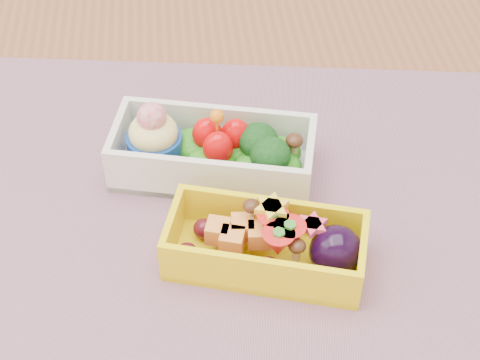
{
  "coord_description": "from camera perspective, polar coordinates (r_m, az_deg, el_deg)",
  "views": [
    {
      "loc": [
        -0.01,
        -0.46,
        1.23
      ],
      "look_at": [
        0.03,
        -0.03,
        0.79
      ],
      "focal_mm": 57.38,
      "sensor_mm": 36.0,
      "label": 1
    }
  ],
  "objects": [
    {
      "name": "table",
      "position": [
        0.74,
        -2.55,
        -6.13
      ],
      "size": [
        1.2,
        0.8,
        0.75
      ],
      "color": "brown",
      "rests_on": "ground"
    },
    {
      "name": "placemat",
      "position": [
        0.64,
        -0.62,
        -2.79
      ],
      "size": [
        0.6,
        0.5,
        0.0
      ],
      "primitive_type": "cube",
      "rotation": [
        0.0,
        0.0,
        -0.15
      ],
      "color": "gray",
      "rests_on": "table"
    },
    {
      "name": "bento_yellow",
      "position": [
        0.59,
        2.25,
        -4.83
      ],
      "size": [
        0.17,
        0.11,
        0.05
      ],
      "rotation": [
        0.0,
        0.0,
        -0.29
      ],
      "color": "yellow",
      "rests_on": "placemat"
    },
    {
      "name": "bento_white",
      "position": [
        0.66,
        -2.1,
        2.1
      ],
      "size": [
        0.19,
        0.11,
        0.07
      ],
      "rotation": [
        0.0,
        0.0,
        -0.24
      ],
      "color": "silver",
      "rests_on": "placemat"
    }
  ]
}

